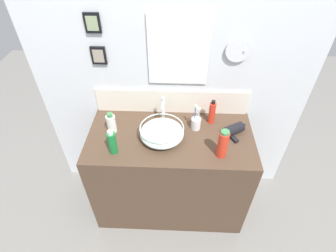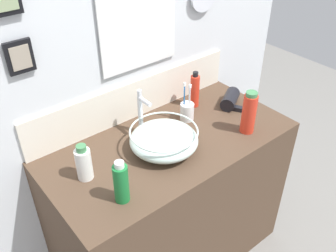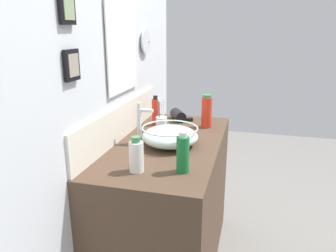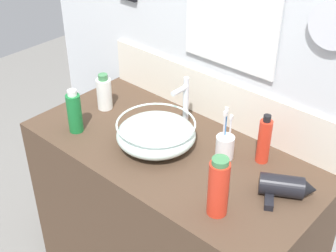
% 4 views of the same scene
% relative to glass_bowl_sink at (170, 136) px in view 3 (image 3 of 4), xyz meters
% --- Properties ---
extents(vanity_counter, '(1.21, 0.59, 0.84)m').
position_rel_glass_bowl_sink_xyz_m(vanity_counter, '(0.06, 0.02, -0.48)').
color(vanity_counter, '#4C3828').
rests_on(vanity_counter, ground).
extents(back_panel, '(2.07, 0.10, 2.54)m').
position_rel_glass_bowl_sink_xyz_m(back_panel, '(0.06, 0.35, 0.37)').
color(back_panel, silver).
rests_on(back_panel, ground).
extents(glass_bowl_sink, '(0.31, 0.31, 0.11)m').
position_rel_glass_bowl_sink_xyz_m(glass_bowl_sink, '(0.00, 0.00, 0.00)').
color(glass_bowl_sink, silver).
rests_on(glass_bowl_sink, vanity_counter).
extents(faucet, '(0.02, 0.09, 0.23)m').
position_rel_glass_bowl_sink_xyz_m(faucet, '(0.00, 0.17, 0.07)').
color(faucet, silver).
rests_on(faucet, vanity_counter).
extents(hair_drier, '(0.20, 0.20, 0.08)m').
position_rel_glass_bowl_sink_xyz_m(hair_drier, '(0.53, 0.08, -0.02)').
color(hair_drier, black).
rests_on(hair_drier, vanity_counter).
extents(toothbrush_cup, '(0.07, 0.07, 0.21)m').
position_rel_glass_bowl_sink_xyz_m(toothbrush_cup, '(0.25, 0.12, -0.01)').
color(toothbrush_cup, white).
rests_on(toothbrush_cup, vanity_counter).
extents(spray_bottle, '(0.07, 0.07, 0.17)m').
position_rel_glass_bowl_sink_xyz_m(spray_bottle, '(-0.37, 0.06, 0.02)').
color(spray_bottle, white).
rests_on(spray_bottle, vanity_counter).
extents(soap_dispenser, '(0.07, 0.07, 0.22)m').
position_rel_glass_bowl_sink_xyz_m(soap_dispenser, '(0.41, -0.14, 0.05)').
color(soap_dispenser, red).
rests_on(soap_dispenser, vanity_counter).
extents(shampoo_bottle, '(0.06, 0.06, 0.19)m').
position_rel_glass_bowl_sink_xyz_m(shampoo_bottle, '(-0.32, -0.14, 0.03)').
color(shampoo_bottle, '#197233').
rests_on(shampoo_bottle, vanity_counter).
extents(lotion_bottle, '(0.05, 0.05, 0.20)m').
position_rel_glass_bowl_sink_xyz_m(lotion_bottle, '(0.36, 0.19, 0.04)').
color(lotion_bottle, red).
rests_on(lotion_bottle, vanity_counter).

